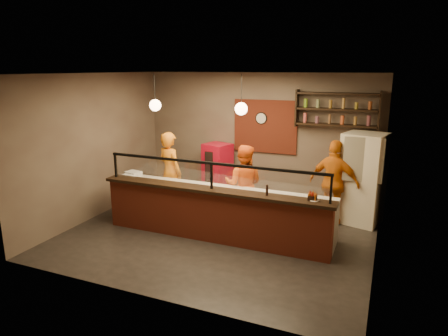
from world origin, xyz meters
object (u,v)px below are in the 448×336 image
at_px(cook_left, 170,172).
at_px(fridge, 363,179).
at_px(wall_clock, 261,118).
at_px(pizza_dough, 215,188).
at_px(red_cooler, 218,171).
at_px(cook_right, 334,183).
at_px(condiment_caddy, 313,198).
at_px(pepper_mill, 267,190).
at_px(cook_mid, 243,185).

xyz_separation_m(cook_left, fridge, (4.18, 0.98, 0.04)).
bearing_deg(wall_clock, pizza_dough, -96.92).
bearing_deg(wall_clock, fridge, -14.05).
xyz_separation_m(wall_clock, pizza_dough, (-0.27, -2.23, -1.19)).
distance_m(wall_clock, red_cooler, 1.76).
xyz_separation_m(cook_left, cook_right, (3.63, 0.66, -0.02)).
height_order(pizza_dough, condiment_caddy, condiment_caddy).
bearing_deg(red_cooler, pepper_mill, -32.65).
bearing_deg(wall_clock, cook_mid, -84.97).
height_order(cook_left, condiment_caddy, cook_left).
relative_size(wall_clock, pizza_dough, 0.52).
xyz_separation_m(cook_right, condiment_caddy, (-0.14, -1.75, 0.18)).
bearing_deg(red_cooler, cook_mid, -30.76).
relative_size(fridge, red_cooler, 1.37).
relative_size(cook_mid, pizza_dough, 3.02).
bearing_deg(cook_right, fridge, -137.39).
bearing_deg(fridge, pepper_mill, -110.92).
bearing_deg(cook_right, pizza_dough, 42.10).
bearing_deg(pepper_mill, condiment_caddy, 4.17).
bearing_deg(cook_left, wall_clock, -114.62).
bearing_deg(cook_left, condiment_caddy, -175.63).
bearing_deg(pizza_dough, cook_left, 156.07).
xyz_separation_m(red_cooler, pizza_dough, (0.78, -1.92, 0.19)).
height_order(wall_clock, fridge, wall_clock).
bearing_deg(cook_left, cook_mid, -159.47).
bearing_deg(pizza_dough, wall_clock, 83.08).
bearing_deg(pepper_mill, pizza_dough, 157.65).
xyz_separation_m(cook_mid, red_cooler, (-1.19, 1.33, -0.15)).
xyz_separation_m(condiment_caddy, pepper_mill, (-0.81, -0.06, 0.06)).
distance_m(pizza_dough, condiment_caddy, 2.14).
distance_m(fridge, pepper_mill, 2.61).
distance_m(cook_mid, pizza_dough, 0.72).
bearing_deg(condiment_caddy, cook_left, 162.68).
distance_m(wall_clock, condiment_caddy, 3.39).
xyz_separation_m(wall_clock, cook_mid, (0.14, -1.64, -1.23)).
distance_m(cook_right, fridge, 0.64).
relative_size(cook_left, pizza_dough, 3.30).
relative_size(cook_left, red_cooler, 1.32).
height_order(cook_mid, fridge, fridge).
distance_m(wall_clock, pepper_mill, 3.08).
xyz_separation_m(wall_clock, red_cooler, (-1.05, -0.31, -1.38)).
bearing_deg(cook_mid, pepper_mill, 117.99).
relative_size(cook_right, pizza_dough, 3.21).
bearing_deg(wall_clock, red_cooler, -163.52).
bearing_deg(pepper_mill, red_cooler, 129.89).
relative_size(wall_clock, cook_left, 0.16).
bearing_deg(fridge, red_cooler, -170.76).
height_order(condiment_caddy, pepper_mill, pepper_mill).
xyz_separation_m(wall_clock, fridge, (2.50, -0.63, -1.11)).
distance_m(wall_clock, fridge, 2.81).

